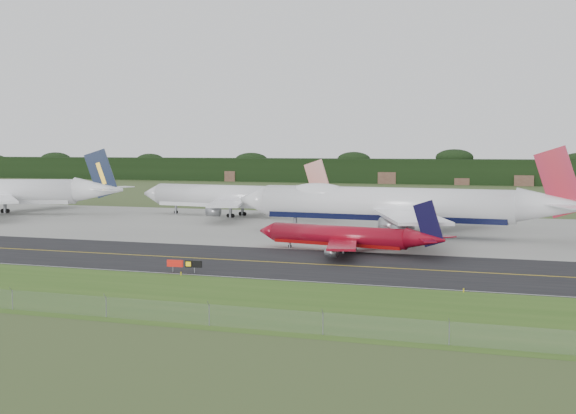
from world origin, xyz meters
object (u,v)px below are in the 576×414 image
Objects in this scene: jet_ba_747 at (397,205)px; jet_star_tail at (236,197)px; jet_red_737 at (348,237)px; taxiway_sign at (184,264)px.

jet_star_tail is at bearing 148.49° from jet_ba_747.
jet_star_tail is (-45.88, 58.23, 2.39)m from jet_red_737.
jet_star_tail reaches higher than jet_red_737.
taxiway_sign is at bearing -71.36° from jet_star_tail.
jet_ba_747 is 13.74× the size of taxiway_sign.
jet_ba_747 is 1.28× the size of jet_star_tail.
jet_star_tail reaches higher than taxiway_sign.
jet_red_737 reaches higher than taxiway_sign.
jet_ba_747 reaches higher than jet_red_737.
jet_ba_747 reaches higher than taxiway_sign.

